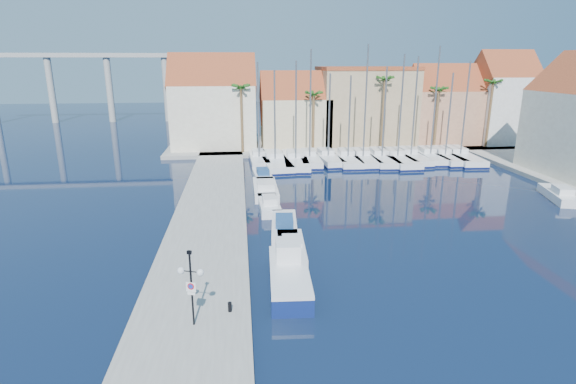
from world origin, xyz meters
name	(u,v)px	position (x,y,z in m)	size (l,w,h in m)	color
ground	(364,312)	(0.00, 0.00, 0.00)	(260.00, 260.00, 0.00)	black
quay_west	(208,225)	(-9.00, 13.50, 0.25)	(6.00, 77.00, 0.50)	gray
shore_north	(344,144)	(10.00, 48.00, 0.25)	(54.00, 16.00, 0.50)	gray
lamp_post	(191,277)	(-8.77, -1.06, 3.05)	(1.27, 0.65, 3.88)	black
bollard	(230,307)	(-7.05, -0.05, 0.75)	(0.20, 0.20, 0.51)	black
fishing_boat	(289,274)	(-3.67, 3.26, 0.77)	(2.54, 6.75, 2.33)	navy
motorboat_west_0	(291,248)	(-3.03, 7.58, 0.51)	(2.10, 5.70, 1.40)	white
motorboat_west_1	(284,226)	(-3.09, 11.98, 0.51)	(2.40, 6.09, 1.40)	white
motorboat_west_2	(269,205)	(-3.90, 17.45, 0.51)	(1.85, 5.39, 1.40)	white
motorboat_west_3	(265,189)	(-3.93, 22.68, 0.51)	(2.33, 7.22, 1.40)	white
motorboat_west_4	(262,175)	(-3.94, 28.11, 0.51)	(2.17, 5.74, 1.40)	white
motorboat_east_1	(560,194)	(23.98, 17.65, 0.51)	(3.44, 6.28, 1.40)	white
sailboat_0	(259,159)	(-3.96, 36.65, 0.61)	(2.58, 8.76, 12.69)	white
sailboat_1	(274,161)	(-2.06, 35.36, 0.56)	(4.12, 12.04, 11.75)	white
sailboat_2	(295,160)	(0.66, 35.35, 0.57)	(3.63, 11.47, 12.84)	white
sailboat_3	(309,158)	(2.57, 36.22, 0.62)	(2.93, 9.61, 14.20)	white
sailboat_4	(327,158)	(4.98, 36.45, 0.58)	(3.24, 9.53, 11.32)	white
sailboat_5	(347,158)	(7.53, 35.83, 0.57)	(3.33, 10.32, 11.09)	white
sailboat_6	(362,158)	(9.49, 35.84, 0.62)	(2.84, 10.09, 14.80)	white
sailboat_7	(381,158)	(12.00, 35.76, 0.57)	(3.47, 10.99, 12.14)	white
sailboat_8	(396,158)	(13.92, 35.37, 0.58)	(3.17, 11.37, 13.62)	white
sailboat_9	(409,156)	(16.05, 36.16, 0.60)	(2.78, 10.07, 13.37)	white
sailboat_10	(429,156)	(18.78, 36.20, 0.63)	(2.90, 9.49, 14.62)	white
sailboat_11	(443,156)	(20.57, 35.71, 0.57)	(2.61, 9.85, 11.38)	white
sailboat_12	(458,156)	(22.75, 35.90, 0.57)	(3.86, 11.86, 12.83)	white
building_0	(214,106)	(-10.00, 47.00, 6.52)	(12.30, 9.00, 13.50)	beige
building_1	(295,113)	(2.00, 47.00, 5.30)	(10.30, 8.00, 11.00)	beige
building_2	(365,105)	(13.00, 48.00, 6.26)	(14.20, 10.20, 11.50)	tan
building_3	(442,108)	(25.00, 47.00, 5.86)	(10.30, 8.00, 12.00)	#B07359
building_4	(501,100)	(34.00, 46.00, 6.97)	(8.30, 8.00, 14.00)	silver
palm_0	(241,90)	(-6.00, 42.00, 9.08)	(2.60, 2.60, 10.15)	brown
palm_1	(314,96)	(4.00, 42.00, 8.14)	(2.60, 2.60, 9.15)	brown
palm_2	(385,82)	(14.00, 42.00, 10.02)	(2.60, 2.60, 11.15)	brown
palm_3	(439,92)	(22.00, 42.00, 8.61)	(2.60, 2.60, 9.65)	brown
palm_4	(493,85)	(30.00, 42.00, 9.55)	(2.60, 2.60, 10.65)	brown
viaduct	(83,74)	(-39.07, 82.00, 10.25)	(48.00, 2.20, 14.45)	#9E9E99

